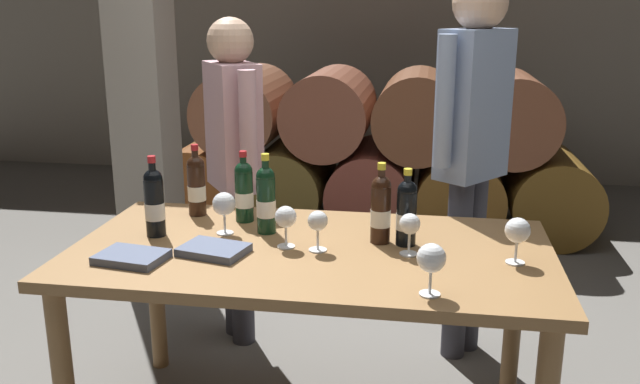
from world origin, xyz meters
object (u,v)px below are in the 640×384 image
at_px(wine_bottle_0, 196,185).
at_px(sommelier_presenting, 472,135).
at_px(dining_table, 311,271).
at_px(tasting_notebook, 132,257).
at_px(wine_bottle_3, 407,212).
at_px(wine_glass_4, 410,226).
at_px(wine_bottle_4, 266,199).
at_px(wine_bottle_2, 244,191).
at_px(wine_glass_1, 224,205).
at_px(wine_glass_2, 431,259).
at_px(wine_bottle_1, 154,202).
at_px(wine_glass_0, 518,232).
at_px(wine_glass_5, 318,223).
at_px(wine_bottle_5, 381,208).
at_px(taster_seated_left, 234,155).
at_px(leather_ledger, 214,250).
at_px(wine_glass_3, 286,218).

relative_size(wine_bottle_0, sommelier_presenting, 0.17).
relative_size(dining_table, tasting_notebook, 7.73).
relative_size(wine_bottle_3, wine_glass_4, 1.90).
bearing_deg(wine_bottle_4, dining_table, -35.28).
bearing_deg(wine_bottle_3, wine_bottle_2, 164.90).
bearing_deg(wine_glass_1, wine_bottle_3, -0.94).
bearing_deg(wine_glass_2, wine_bottle_1, 159.61).
distance_m(wine_glass_0, wine_glass_5, 0.67).
bearing_deg(wine_bottle_5, sommelier_presenting, 62.05).
xyz_separation_m(wine_bottle_4, sommelier_presenting, (0.78, 0.61, 0.15)).
relative_size(wine_glass_0, tasting_notebook, 0.72).
distance_m(wine_bottle_5, wine_glass_2, 0.48).
relative_size(wine_bottle_2, wine_glass_0, 1.80).
height_order(wine_glass_1, wine_glass_4, wine_glass_1).
bearing_deg(wine_glass_0, sommelier_presenting, 98.37).
bearing_deg(wine_glass_0, wine_bottle_4, 168.97).
distance_m(wine_bottle_1, sommelier_presenting, 1.38).
bearing_deg(wine_bottle_5, wine_bottle_0, 164.51).
relative_size(wine_bottle_2, wine_bottle_4, 0.93).
xyz_separation_m(wine_glass_4, taster_seated_left, (-0.83, 0.73, 0.06)).
distance_m(wine_bottle_1, wine_bottle_4, 0.41).
bearing_deg(taster_seated_left, wine_glass_4, -41.36).
xyz_separation_m(wine_glass_2, tasting_notebook, (-0.99, 0.12, -0.10)).
distance_m(wine_bottle_2, leather_ledger, 0.39).
bearing_deg(wine_glass_3, leather_ledger, -155.92).
distance_m(dining_table, wine_glass_3, 0.22).
height_order(wine_bottle_0, wine_bottle_2, wine_bottle_0).
bearing_deg(wine_bottle_4, sommelier_presenting, 38.21).
bearing_deg(wine_bottle_2, wine_glass_4, -22.48).
relative_size(wine_bottle_2, wine_glass_2, 1.77).
distance_m(dining_table, wine_glass_5, 0.20).
xyz_separation_m(wine_bottle_5, wine_glass_0, (0.46, -0.13, -0.02)).
height_order(wine_bottle_1, wine_glass_3, wine_bottle_1).
xyz_separation_m(wine_bottle_0, wine_glass_1, (0.18, -0.21, -0.01)).
bearing_deg(wine_glass_0, wine_glass_5, 179.06).
relative_size(wine_glass_5, tasting_notebook, 0.66).
height_order(wine_bottle_2, wine_bottle_5, wine_bottle_5).
relative_size(wine_bottle_5, wine_glass_3, 1.94).
relative_size(wine_bottle_1, wine_glass_4, 2.06).
bearing_deg(leather_ledger, wine_bottle_5, 34.03).
xyz_separation_m(wine_bottle_3, wine_glass_0, (0.37, -0.12, -0.01)).
xyz_separation_m(wine_glass_0, sommelier_presenting, (-0.12, 0.79, 0.17)).
relative_size(dining_table, wine_glass_4, 11.53).
bearing_deg(wine_bottle_1, taster_seated_left, 81.22).
relative_size(wine_bottle_4, leather_ledger, 1.38).
bearing_deg(wine_bottle_1, sommelier_presenting, 31.27).
distance_m(wine_bottle_0, wine_bottle_4, 0.37).
bearing_deg(wine_glass_4, wine_glass_3, 179.59).
xyz_separation_m(wine_glass_3, wine_glass_5, (0.12, -0.02, -0.00)).
height_order(wine_bottle_1, wine_bottle_2, wine_bottle_1).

